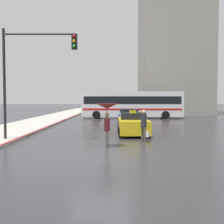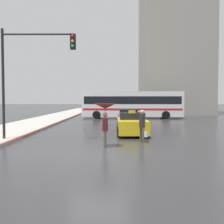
{
  "view_description": "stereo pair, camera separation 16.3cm",
  "coord_description": "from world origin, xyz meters",
  "px_view_note": "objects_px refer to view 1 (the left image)",
  "views": [
    {
      "loc": [
        0.5,
        -10.68,
        2.19
      ],
      "look_at": [
        0.55,
        7.31,
        1.4
      ],
      "focal_mm": 42.0,
      "sensor_mm": 36.0,
      "label": 1
    },
    {
      "loc": [
        0.66,
        -10.68,
        2.19
      ],
      "look_at": [
        0.55,
        7.31,
        1.4
      ],
      "focal_mm": 42.0,
      "sensor_mm": 36.0,
      "label": 2
    }
  ],
  "objects_px": {
    "sedan_red": "(128,117)",
    "pedestrian_with_umbrella": "(106,112)",
    "pedestrian_man": "(143,124)",
    "traffic_light": "(32,63)",
    "city_bus": "(131,104)",
    "taxi": "(132,124)"
  },
  "relations": [
    {
      "from": "pedestrian_man",
      "to": "traffic_light",
      "type": "distance_m",
      "value": 6.72
    },
    {
      "from": "sedan_red",
      "to": "traffic_light",
      "type": "relative_size",
      "value": 0.73
    },
    {
      "from": "sedan_red",
      "to": "pedestrian_with_umbrella",
      "type": "bearing_deg",
      "value": 81.44
    },
    {
      "from": "city_bus",
      "to": "taxi",
      "type": "bearing_deg",
      "value": 178.42
    },
    {
      "from": "pedestrian_man",
      "to": "traffic_light",
      "type": "relative_size",
      "value": 0.28
    },
    {
      "from": "sedan_red",
      "to": "pedestrian_with_umbrella",
      "type": "height_order",
      "value": "pedestrian_with_umbrella"
    },
    {
      "from": "pedestrian_with_umbrella",
      "to": "traffic_light",
      "type": "bearing_deg",
      "value": 61.0
    },
    {
      "from": "pedestrian_with_umbrella",
      "to": "city_bus",
      "type": "bearing_deg",
      "value": -12.15
    },
    {
      "from": "taxi",
      "to": "sedan_red",
      "type": "relative_size",
      "value": 1.02
    },
    {
      "from": "taxi",
      "to": "traffic_light",
      "type": "height_order",
      "value": "traffic_light"
    },
    {
      "from": "taxi",
      "to": "pedestrian_with_umbrella",
      "type": "xyz_separation_m",
      "value": [
        -1.58,
        -4.81,
        1.0
      ]
    },
    {
      "from": "sedan_red",
      "to": "pedestrian_man",
      "type": "relative_size",
      "value": 2.58
    },
    {
      "from": "sedan_red",
      "to": "pedestrian_with_umbrella",
      "type": "distance_m",
      "value": 11.74
    },
    {
      "from": "traffic_light",
      "to": "sedan_red",
      "type": "bearing_deg",
      "value": 59.5
    },
    {
      "from": "pedestrian_with_umbrella",
      "to": "pedestrian_man",
      "type": "relative_size",
      "value": 1.2
    },
    {
      "from": "city_bus",
      "to": "traffic_light",
      "type": "relative_size",
      "value": 2.03
    },
    {
      "from": "pedestrian_man",
      "to": "sedan_red",
      "type": "bearing_deg",
      "value": 151.76
    },
    {
      "from": "taxi",
      "to": "pedestrian_man",
      "type": "height_order",
      "value": "pedestrian_man"
    },
    {
      "from": "sedan_red",
      "to": "traffic_light",
      "type": "distance_m",
      "value": 11.85
    },
    {
      "from": "sedan_red",
      "to": "city_bus",
      "type": "xyz_separation_m",
      "value": [
        0.92,
        8.31,
        1.17
      ]
    },
    {
      "from": "sedan_red",
      "to": "city_bus",
      "type": "bearing_deg",
      "value": -96.32
    },
    {
      "from": "city_bus",
      "to": "pedestrian_with_umbrella",
      "type": "distance_m",
      "value": 20.05
    }
  ]
}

